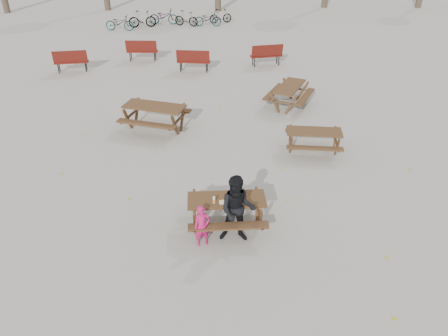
{
  "coord_description": "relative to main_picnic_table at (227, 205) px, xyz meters",
  "views": [
    {
      "loc": [
        -0.56,
        -8.2,
        6.56
      ],
      "look_at": [
        0.0,
        1.0,
        1.0
      ],
      "focal_mm": 35.0,
      "sensor_mm": 36.0,
      "label": 1
    }
  ],
  "objects": [
    {
      "name": "park_bench_row",
      "position": [
        -1.91,
        12.06,
        -0.07
      ],
      "size": [
        10.57,
        2.46,
        1.03
      ],
      "color": "maroon",
      "rests_on": "ground"
    },
    {
      "name": "ground",
      "position": [
        0.0,
        0.0,
        -0.59
      ],
      "size": [
        80.0,
        80.0,
        0.0
      ],
      "primitive_type": "plane",
      "color": "gray",
      "rests_on": "ground"
    },
    {
      "name": "picnic_table_north",
      "position": [
        -2.05,
        5.35,
        -0.15
      ],
      "size": [
        2.47,
        2.24,
        0.87
      ],
      "primitive_type": null,
      "rotation": [
        0.0,
        0.0,
        -0.35
      ],
      "color": "#382314",
      "rests_on": "ground"
    },
    {
      "name": "child",
      "position": [
        -0.58,
        -0.63,
        -0.08
      ],
      "size": [
        0.43,
        0.34,
        1.02
      ],
      "primitive_type": "imported",
      "rotation": [
        0.0,
        0.0,
        0.3
      ],
      "color": "#BE1759",
      "rests_on": "ground"
    },
    {
      "name": "soda_bottle",
      "position": [
        -0.3,
        -0.13,
        0.26
      ],
      "size": [
        0.07,
        0.07,
        0.17
      ],
      "color": "silver",
      "rests_on": "main_picnic_table"
    },
    {
      "name": "picnic_table_east",
      "position": [
        2.89,
        3.48,
        -0.23
      ],
      "size": [
        1.84,
        1.57,
        0.72
      ],
      "primitive_type": null,
      "rotation": [
        0.0,
        0.0,
        -0.15
      ],
      "color": "#382314",
      "rests_on": "ground"
    },
    {
      "name": "bicycle_row",
      "position": [
        -2.27,
        20.19,
        -0.12
      ],
      "size": [
        7.88,
        2.36,
        1.02
      ],
      "color": "black",
      "rests_on": "ground"
    },
    {
      "name": "adult",
      "position": [
        0.2,
        -0.5,
        0.24
      ],
      "size": [
        0.88,
        0.72,
        1.66
      ],
      "primitive_type": "imported",
      "rotation": [
        0.0,
        0.0,
        -0.12
      ],
      "color": "black",
      "rests_on": "ground"
    },
    {
      "name": "picnic_table_far",
      "position": [
        2.83,
        7.1,
        -0.19
      ],
      "size": [
        2.19,
        2.34,
        0.8
      ],
      "primitive_type": null,
      "rotation": [
        0.0,
        0.0,
        1.08
      ],
      "color": "#382314",
      "rests_on": "ground"
    },
    {
      "name": "main_picnic_table",
      "position": [
        0.0,
        0.0,
        0.0
      ],
      "size": [
        1.8,
        1.45,
        0.78
      ],
      "color": "#382314",
      "rests_on": "ground"
    },
    {
      "name": "food_tray",
      "position": [
        -0.09,
        -0.16,
        0.21
      ],
      "size": [
        0.18,
        0.11,
        0.03
      ],
      "primitive_type": "cube",
      "color": "white",
      "rests_on": "main_picnic_table"
    },
    {
      "name": "fallen_leaves",
      "position": [
        0.5,
        2.5,
        -0.58
      ],
      "size": [
        11.0,
        11.0,
        0.01
      ],
      "primitive_type": null,
      "color": "#ABA929",
      "rests_on": "ground"
    },
    {
      "name": "bread_roll",
      "position": [
        -0.09,
        -0.16,
        0.25
      ],
      "size": [
        0.14,
        0.06,
        0.05
      ],
      "primitive_type": "ellipsoid",
      "color": "tan",
      "rests_on": "food_tray"
    }
  ]
}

